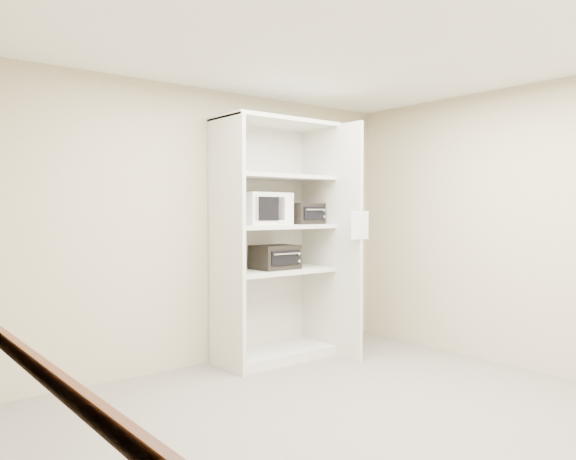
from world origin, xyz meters
TOP-DOWN VIEW (x-y plane):
  - floor at (0.00, 0.00)m, footprint 4.50×4.00m
  - ceiling at (0.00, 0.00)m, footprint 4.50×4.00m
  - wall_back at (0.00, 2.00)m, footprint 4.50×0.02m
  - wall_left at (-2.25, 0.00)m, footprint 0.02×4.00m
  - wall_right at (2.25, 0.00)m, footprint 0.02×4.00m
  - shelving_unit at (0.67, 1.70)m, footprint 1.24×0.92m
  - microwave at (0.47, 1.75)m, footprint 0.56×0.45m
  - toaster_oven_upper at (0.98, 1.69)m, footprint 0.42×0.34m
  - toaster_oven_lower at (0.60, 1.69)m, footprint 0.44×0.34m
  - paper_sign at (1.19, 1.07)m, footprint 0.21×0.03m
  - chair_rail at (-2.23, 0.00)m, footprint 0.04×3.98m

SIDE VIEW (x-z plane):
  - floor at x=0.00m, z-range -0.01..0.01m
  - chair_rail at x=-2.23m, z-range 0.86..0.94m
  - toaster_oven_lower at x=0.60m, z-range 0.92..1.16m
  - shelving_unit at x=0.67m, z-range -0.08..2.34m
  - wall_back at x=0.00m, z-range 0.00..2.70m
  - wall_left at x=-2.25m, z-range 0.00..2.70m
  - wall_right at x=2.25m, z-range 0.00..2.70m
  - paper_sign at x=1.19m, z-range 1.23..1.50m
  - toaster_oven_upper at x=0.98m, z-range 1.37..1.59m
  - microwave at x=0.47m, z-range 1.37..1.69m
  - ceiling at x=0.00m, z-range 2.70..2.71m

